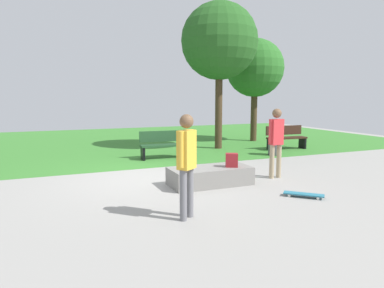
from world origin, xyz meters
TOP-DOWN VIEW (x-y plane):
  - ground_plane at (0.00, 0.00)m, footprint 28.00×28.00m
  - grass_lawn at (0.00, 7.55)m, footprint 26.60×12.90m
  - concrete_ledge at (1.12, -1.27)m, footprint 1.90×0.88m
  - backpack_on_ledge at (1.60, -1.43)m, footprint 0.34×0.30m
  - skater_performing_trick at (-0.23, -3.18)m, footprint 0.38×0.35m
  - skater_watching at (2.94, -1.28)m, footprint 0.43×0.23m
  - skateboard_by_ledge at (2.45, -2.95)m, footprint 0.71×0.70m
  - park_bench_far_left at (1.22, 2.47)m, footprint 1.63×0.57m
  - park_bench_center_lawn at (6.25, 2.59)m, footprint 1.62×0.56m
  - tree_broad_elm at (3.91, 3.78)m, footprint 2.94×2.94m
  - tree_leaning_ash at (6.48, 5.27)m, footprint 2.61×2.61m
  - trash_bin at (5.00, 1.57)m, footprint 0.45×0.45m

SIDE VIEW (x-z plane):
  - ground_plane at x=0.00m, z-range 0.00..0.00m
  - grass_lawn at x=0.00m, z-range 0.00..0.01m
  - skateboard_by_ledge at x=2.45m, z-range 0.02..0.10m
  - concrete_ledge at x=1.12m, z-range 0.00..0.41m
  - trash_bin at x=5.00m, z-range 0.00..0.79m
  - park_bench_far_left at x=1.22m, z-range 0.03..0.94m
  - park_bench_center_lawn at x=6.25m, z-range 0.03..0.94m
  - backpack_on_ledge at x=1.60m, z-range 0.41..0.73m
  - skater_watching at x=2.94m, z-range 0.15..1.91m
  - skater_performing_trick at x=-0.23m, z-range 0.16..1.93m
  - tree_leaning_ash at x=6.48m, z-range 0.99..5.62m
  - tree_broad_elm at x=3.91m, z-range 1.31..6.93m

